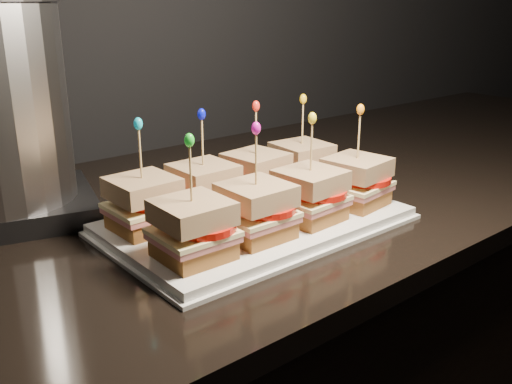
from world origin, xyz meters
TOP-DOWN VIEW (x-y plane):
  - granite_slab at (-0.63, 1.63)m, footprint 2.42×0.75m
  - platter at (-0.84, 1.50)m, footprint 0.42×0.26m
  - platter_rim at (-0.84, 1.50)m, footprint 0.44×0.27m
  - sandwich_0_bread_bot at (-0.99, 1.56)m, footprint 0.08×0.08m
  - sandwich_0_ham at (-0.99, 1.56)m, footprint 0.09×0.09m
  - sandwich_0_cheese at (-0.99, 1.56)m, footprint 0.09×0.09m
  - sandwich_0_tomato at (-0.98, 1.55)m, footprint 0.08×0.08m
  - sandwich_0_bread_top at (-0.99, 1.56)m, footprint 0.09×0.09m
  - sandwich_0_pick at (-0.99, 1.56)m, footprint 0.00×0.00m
  - sandwich_0_frill at (-0.99, 1.56)m, footprint 0.01×0.01m
  - sandwich_1_bread_bot at (-0.89, 1.56)m, footprint 0.08×0.08m
  - sandwich_1_ham at (-0.89, 1.56)m, footprint 0.09×0.09m
  - sandwich_1_cheese at (-0.89, 1.56)m, footprint 0.09×0.09m
  - sandwich_1_tomato at (-0.88, 1.55)m, footprint 0.08×0.08m
  - sandwich_1_bread_top at (-0.89, 1.56)m, footprint 0.08×0.08m
  - sandwich_1_pick at (-0.89, 1.56)m, footprint 0.00×0.00m
  - sandwich_1_frill at (-0.89, 1.56)m, footprint 0.01×0.01m
  - sandwich_2_bread_bot at (-0.79, 1.56)m, footprint 0.09×0.09m
  - sandwich_2_ham at (-0.79, 1.56)m, footprint 0.10×0.10m
  - sandwich_2_cheese at (-0.79, 1.56)m, footprint 0.10×0.10m
  - sandwich_2_tomato at (-0.78, 1.55)m, footprint 0.08×0.08m
  - sandwich_2_bread_top at (-0.79, 1.56)m, footprint 0.09×0.09m
  - sandwich_2_pick at (-0.79, 1.56)m, footprint 0.00×0.00m
  - sandwich_2_frill at (-0.79, 1.56)m, footprint 0.01×0.01m
  - sandwich_3_bread_bot at (-0.69, 1.56)m, footprint 0.09×0.09m
  - sandwich_3_ham at (-0.69, 1.56)m, footprint 0.10×0.09m
  - sandwich_3_cheese at (-0.69, 1.56)m, footprint 0.10×0.10m
  - sandwich_3_tomato at (-0.68, 1.55)m, footprint 0.08×0.08m
  - sandwich_3_bread_top at (-0.69, 1.56)m, footprint 0.09×0.09m
  - sandwich_3_pick at (-0.69, 1.56)m, footprint 0.00×0.00m
  - sandwich_3_frill at (-0.69, 1.56)m, footprint 0.01×0.01m
  - sandwich_4_bread_bot at (-0.99, 1.44)m, footprint 0.08×0.08m
  - sandwich_4_ham at (-0.99, 1.44)m, footprint 0.09×0.09m
  - sandwich_4_cheese at (-0.99, 1.44)m, footprint 0.09×0.09m
  - sandwich_4_tomato at (-0.98, 1.43)m, footprint 0.08×0.08m
  - sandwich_4_bread_top at (-0.99, 1.44)m, footprint 0.08×0.08m
  - sandwich_4_pick at (-0.99, 1.44)m, footprint 0.00×0.00m
  - sandwich_4_frill at (-0.99, 1.44)m, footprint 0.01×0.01m
  - sandwich_5_bread_bot at (-0.89, 1.44)m, footprint 0.08×0.08m
  - sandwich_5_ham at (-0.89, 1.44)m, footprint 0.09×0.09m
  - sandwich_5_cheese at (-0.89, 1.44)m, footprint 0.09×0.09m
  - sandwich_5_tomato at (-0.88, 1.43)m, footprint 0.08×0.08m
  - sandwich_5_bread_top at (-0.89, 1.44)m, footprint 0.08×0.08m
  - sandwich_5_pick at (-0.89, 1.44)m, footprint 0.00×0.00m
  - sandwich_5_frill at (-0.89, 1.44)m, footprint 0.01×0.01m
  - sandwich_6_bread_bot at (-0.79, 1.44)m, footprint 0.09×0.09m
  - sandwich_6_ham at (-0.79, 1.44)m, footprint 0.10×0.09m
  - sandwich_6_cheese at (-0.79, 1.44)m, footprint 0.10×0.09m
  - sandwich_6_tomato at (-0.78, 1.43)m, footprint 0.08×0.08m
  - sandwich_6_bread_top at (-0.79, 1.44)m, footprint 0.09×0.09m
  - sandwich_6_pick at (-0.79, 1.44)m, footprint 0.00×0.00m
  - sandwich_6_frill at (-0.79, 1.44)m, footprint 0.01×0.01m
  - sandwich_7_bread_bot at (-0.69, 1.44)m, footprint 0.09×0.09m
  - sandwich_7_ham at (-0.69, 1.44)m, footprint 0.10×0.10m
  - sandwich_7_cheese at (-0.69, 1.44)m, footprint 0.10×0.10m
  - sandwich_7_tomato at (-0.68, 1.43)m, footprint 0.08×0.08m
  - sandwich_7_bread_top at (-0.69, 1.44)m, footprint 0.09×0.09m
  - sandwich_7_pick at (-0.69, 1.44)m, footprint 0.00×0.00m
  - sandwich_7_frill at (-0.69, 1.44)m, footprint 0.01×0.01m
  - appliance_base at (-1.12, 1.77)m, footprint 0.31×0.28m

SIDE VIEW (x-z plane):
  - granite_slab at x=-0.63m, z-range 0.88..0.92m
  - platter_rim at x=-0.84m, z-range 0.92..0.92m
  - platter at x=-0.84m, z-range 0.92..0.93m
  - appliance_base at x=-1.12m, z-range 0.92..0.95m
  - sandwich_0_bread_bot at x=-0.99m, z-range 0.93..0.96m
  - sandwich_1_bread_bot at x=-0.89m, z-range 0.93..0.96m
  - sandwich_2_bread_bot at x=-0.79m, z-range 0.93..0.96m
  - sandwich_3_bread_bot at x=-0.69m, z-range 0.93..0.96m
  - sandwich_4_bread_bot at x=-0.99m, z-range 0.93..0.96m
  - sandwich_5_bread_bot at x=-0.89m, z-range 0.93..0.96m
  - sandwich_6_bread_bot at x=-0.79m, z-range 0.93..0.96m
  - sandwich_7_bread_bot at x=-0.69m, z-range 0.93..0.96m
  - sandwich_0_ham at x=-0.99m, z-range 0.96..0.96m
  - sandwich_1_ham at x=-0.89m, z-range 0.96..0.96m
  - sandwich_2_ham at x=-0.79m, z-range 0.96..0.96m
  - sandwich_3_ham at x=-0.69m, z-range 0.96..0.96m
  - sandwich_4_ham at x=-0.99m, z-range 0.96..0.96m
  - sandwich_5_ham at x=-0.89m, z-range 0.96..0.96m
  - sandwich_6_ham at x=-0.79m, z-range 0.96..0.96m
  - sandwich_7_ham at x=-0.69m, z-range 0.96..0.96m
  - sandwich_0_cheese at x=-0.99m, z-range 0.96..0.97m
  - sandwich_1_cheese at x=-0.89m, z-range 0.96..0.97m
  - sandwich_2_cheese at x=-0.79m, z-range 0.96..0.97m
  - sandwich_3_cheese at x=-0.69m, z-range 0.96..0.97m
  - sandwich_4_cheese at x=-0.99m, z-range 0.96..0.97m
  - sandwich_5_cheese at x=-0.89m, z-range 0.96..0.97m
  - sandwich_6_cheese at x=-0.79m, z-range 0.96..0.97m
  - sandwich_7_cheese at x=-0.69m, z-range 0.96..0.97m
  - sandwich_0_tomato at x=-0.98m, z-range 0.97..0.98m
  - sandwich_1_tomato at x=-0.88m, z-range 0.97..0.98m
  - sandwich_2_tomato at x=-0.78m, z-range 0.97..0.98m
  - sandwich_3_tomato at x=-0.68m, z-range 0.97..0.98m
  - sandwich_4_tomato at x=-0.98m, z-range 0.97..0.98m
  - sandwich_5_tomato at x=-0.88m, z-range 0.97..0.98m
  - sandwich_6_tomato at x=-0.78m, z-range 0.97..0.98m
  - sandwich_7_tomato at x=-0.68m, z-range 0.97..0.98m
  - sandwich_0_bread_top at x=-0.99m, z-range 0.98..1.01m
  - sandwich_1_bread_top at x=-0.89m, z-range 0.98..1.01m
  - sandwich_2_bread_top at x=-0.79m, z-range 0.98..1.01m
  - sandwich_3_bread_top at x=-0.69m, z-range 0.98..1.01m
  - sandwich_4_bread_top at x=-0.99m, z-range 0.98..1.01m
  - sandwich_5_bread_top at x=-0.89m, z-range 0.98..1.01m
  - sandwich_6_bread_top at x=-0.79m, z-range 0.98..1.01m
  - sandwich_7_bread_top at x=-0.69m, z-range 0.98..1.01m
  - sandwich_0_pick at x=-0.99m, z-range 0.99..1.08m
  - sandwich_1_pick at x=-0.89m, z-range 0.99..1.08m
  - sandwich_2_pick at x=-0.79m, z-range 0.99..1.08m
  - sandwich_3_pick at x=-0.69m, z-range 0.99..1.08m
  - sandwich_4_pick at x=-0.99m, z-range 0.99..1.08m
  - sandwich_5_pick at x=-0.89m, z-range 0.99..1.08m
  - sandwich_6_pick at x=-0.79m, z-range 0.99..1.08m
  - sandwich_7_pick at x=-0.69m, z-range 0.99..1.08m
  - sandwich_0_frill at x=-0.99m, z-range 1.07..1.09m
  - sandwich_1_frill at x=-0.89m, z-range 1.07..1.09m
  - sandwich_2_frill at x=-0.79m, z-range 1.07..1.09m
  - sandwich_3_frill at x=-0.69m, z-range 1.07..1.09m
  - sandwich_4_frill at x=-0.99m, z-range 1.07..1.09m
  - sandwich_5_frill at x=-0.89m, z-range 1.07..1.09m
  - sandwich_6_frill at x=-0.79m, z-range 1.07..1.09m
  - sandwich_7_frill at x=-0.69m, z-range 1.07..1.09m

